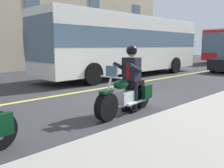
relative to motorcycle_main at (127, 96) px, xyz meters
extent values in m
plane|color=#333335|center=(-0.72, -1.13, -0.45)|extent=(80.00, 80.00, 0.00)
cube|color=#E5DB4C|center=(-0.72, -3.13, -0.45)|extent=(60.00, 0.16, 0.01)
cylinder|color=black|center=(0.84, 0.12, -0.12)|extent=(0.68, 0.29, 0.66)
cylinder|color=black|center=(-0.70, -0.10, -0.12)|extent=(0.68, 0.29, 0.66)
cube|color=silver|center=(0.05, 0.00, -0.03)|extent=(0.59, 0.36, 0.32)
ellipsoid|color=black|center=(0.24, 0.03, 0.33)|extent=(0.59, 0.36, 0.24)
cube|color=black|center=(-0.30, -0.05, 0.29)|extent=(0.73, 0.38, 0.12)
cube|color=black|center=(-0.68, 0.12, 0.03)|extent=(0.41, 0.17, 0.36)
cube|color=black|center=(-0.62, -0.31, 0.03)|extent=(0.41, 0.17, 0.36)
cylinder|color=silver|center=(0.82, 0.11, 0.15)|extent=(0.35, 0.10, 0.76)
cylinder|color=silver|center=(0.66, 0.09, 0.55)|extent=(0.12, 0.60, 0.04)
cube|color=black|center=(0.84, 0.12, 0.23)|extent=(0.38, 0.21, 0.06)
cylinder|color=silver|center=(-0.27, 0.12, -0.19)|extent=(0.90, 0.21, 0.08)
cube|color=slate|center=(0.64, 0.09, 0.67)|extent=(0.08, 0.32, 0.28)
cylinder|color=black|center=(-0.22, 0.09, -0.03)|extent=(0.14, 0.14, 0.84)
cube|color=black|center=(-0.16, 0.10, -0.40)|extent=(0.27, 0.15, 0.10)
cylinder|color=black|center=(-0.19, -0.15, -0.03)|extent=(0.14, 0.14, 0.84)
cube|color=black|center=(-0.13, -0.14, -0.40)|extent=(0.27, 0.15, 0.10)
cube|color=black|center=(-0.20, -0.03, 0.67)|extent=(0.37, 0.44, 0.60)
cube|color=red|center=(-0.04, -0.01, 0.63)|extent=(0.03, 0.07, 0.44)
cylinder|color=black|center=(-0.05, 0.21, 0.73)|extent=(0.56, 0.18, 0.28)
cylinder|color=black|center=(0.01, -0.22, 0.73)|extent=(0.56, 0.18, 0.28)
sphere|color=tan|center=(-0.20, -0.03, 1.10)|extent=(0.22, 0.22, 0.22)
sphere|color=black|center=(-0.20, -0.03, 1.15)|extent=(0.28, 0.28, 0.28)
cube|color=black|center=(3.23, 0.21, 0.03)|extent=(0.41, 0.18, 0.36)
cube|color=slate|center=(-18.32, -5.37, 1.55)|extent=(0.06, 2.40, 1.90)
cylinder|color=black|center=(-20.22, -6.57, 0.05)|extent=(1.00, 0.30, 1.00)
cube|color=white|center=(-5.88, -5.23, 1.32)|extent=(11.00, 2.50, 2.85)
cube|color=slate|center=(-5.88, -5.23, 1.65)|extent=(11.04, 2.52, 0.90)
cube|color=slate|center=(-0.38, -5.23, 1.55)|extent=(0.06, 2.40, 1.90)
cube|color=white|center=(-5.88, -5.23, 2.80)|extent=(11.00, 2.50, 0.10)
cylinder|color=black|center=(-2.28, -4.03, 0.05)|extent=(1.00, 0.30, 1.00)
cylinder|color=black|center=(-2.28, -6.43, 0.05)|extent=(1.00, 0.30, 1.00)
cylinder|color=black|center=(-9.08, -4.03, 0.05)|extent=(1.00, 0.30, 1.00)
cylinder|color=black|center=(-9.08, -6.43, 0.05)|extent=(1.00, 0.30, 1.00)
cylinder|color=black|center=(-11.35, -2.52, -0.13)|extent=(0.64, 0.22, 0.64)
cube|color=#B7A88C|center=(-3.79, -15.13, 4.80)|extent=(28.15, 6.00, 10.51)
cube|color=slate|center=(-15.05, -12.10, 1.55)|extent=(1.10, 0.06, 1.60)
cube|color=slate|center=(-9.42, -12.10, 1.55)|extent=(1.10, 0.06, 1.60)
cube|color=slate|center=(-3.79, -12.10, 1.55)|extent=(1.10, 0.06, 1.60)
cube|color=slate|center=(-15.05, -12.10, 4.55)|extent=(1.10, 0.06, 1.60)
cube|color=slate|center=(-9.42, -12.10, 4.55)|extent=(1.10, 0.06, 1.60)
camera|label=1|loc=(4.58, 4.05, 1.26)|focal=38.94mm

